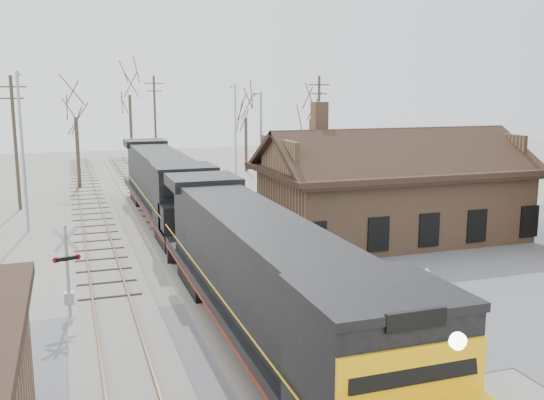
{
  "coord_description": "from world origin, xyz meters",
  "views": [
    {
      "loc": [
        -5.84,
        -18.81,
        8.62
      ],
      "look_at": [
        3.6,
        9.0,
        3.22
      ],
      "focal_mm": 40.0,
      "sensor_mm": 36.0,
      "label": 1
    }
  ],
  "objects": [
    {
      "name": "depot",
      "position": [
        11.99,
        12.0,
        2.41
      ],
      "size": [
        15.2,
        9.31,
        7.9
      ],
      "color": "#8E6649",
      "rests_on": "ground"
    },
    {
      "name": "utility_pole_a",
      "position": [
        -9.31,
        27.9,
        5.01
      ],
      "size": [
        2.0,
        0.24,
        9.57
      ],
      "color": "#382D23",
      "rests_on": "ground"
    },
    {
      "name": "streetlight_b",
      "position": [
        7.15,
        22.03,
        4.74
      ],
      "size": [
        0.25,
        2.04,
        8.42
      ],
      "color": "#A5A8AD",
      "rests_on": "ground"
    },
    {
      "name": "utility_pole_c",
      "position": [
        16.03,
        32.39,
        5.12
      ],
      "size": [
        2.0,
        0.24,
        9.79
      ],
      "color": "#382D23",
      "rests_on": "ground"
    },
    {
      "name": "utility_pole_b",
      "position": [
        3.34,
        47.51,
        5.23
      ],
      "size": [
        2.0,
        0.24,
        10.02
      ],
      "color": "#382D23",
      "rests_on": "ground"
    },
    {
      "name": "streetlight_c",
      "position": [
        9.31,
        36.69,
        5.05
      ],
      "size": [
        0.25,
        2.04,
        9.02
      ],
      "color": "#A5A8AD",
      "rests_on": "ground"
    },
    {
      "name": "crossbuck_near",
      "position": [
        2.56,
        -5.77,
        1.91
      ],
      "size": [
        1.11,
        0.51,
        4.07
      ],
      "rotation": [
        0.0,
        0.0,
        0.38
      ],
      "color": "#A5A8AD",
      "rests_on": "ground"
    },
    {
      "name": "locomotive_trailing",
      "position": [
        0.0,
        20.08,
        2.46
      ],
      "size": [
        3.14,
        21.05,
        4.42
      ],
      "color": "black",
      "rests_on": "ground"
    },
    {
      "name": "streetlight_a",
      "position": [
        -8.38,
        20.41,
        5.38
      ],
      "size": [
        0.25,
        2.04,
        9.68
      ],
      "color": "#A5A8AD",
      "rests_on": "ground"
    },
    {
      "name": "tree_b",
      "position": [
        -4.97,
        36.49,
        7.23
      ],
      "size": [
        4.15,
        4.15,
        10.17
      ],
      "color": "#382D23",
      "rests_on": "ground"
    },
    {
      "name": "tree_e",
      "position": [
        17.31,
        37.4,
        6.66
      ],
      "size": [
        3.82,
        3.82,
        9.36
      ],
      "color": "#382D23",
      "rests_on": "ground"
    },
    {
      "name": "road",
      "position": [
        0.0,
        0.0,
        0.01
      ],
      "size": [
        60.0,
        9.0,
        0.03
      ],
      "primitive_type": "cube",
      "color": "slate",
      "rests_on": "ground"
    },
    {
      "name": "tree_c",
      "position": [
        0.99,
        49.88,
        9.31
      ],
      "size": [
        5.33,
        5.33,
        13.06
      ],
      "color": "#382D23",
      "rests_on": "ground"
    },
    {
      "name": "ground",
      "position": [
        0.0,
        0.0,
        0.0
      ],
      "size": [
        140.0,
        140.0,
        0.0
      ],
      "primitive_type": "plane",
      "color": "#A39E94",
      "rests_on": "ground"
    },
    {
      "name": "crossbuck_far",
      "position": [
        -6.09,
        4.33,
        1.75
      ],
      "size": [
        1.03,
        0.35,
        3.67
      ],
      "rotation": [
        0.0,
        0.0,
        3.4
      ],
      "color": "#A5A8AD",
      "rests_on": "ground"
    },
    {
      "name": "tree_d",
      "position": [
        12.12,
        42.66,
        6.55
      ],
      "size": [
        3.76,
        3.76,
        9.21
      ],
      "color": "#382D23",
      "rests_on": "ground"
    },
    {
      "name": "track_main",
      "position": [
        0.0,
        15.0,
        0.07
      ],
      "size": [
        3.4,
        90.0,
        0.24
      ],
      "color": "#A39E94",
      "rests_on": "ground"
    },
    {
      "name": "track_siding",
      "position": [
        -4.5,
        15.0,
        0.07
      ],
      "size": [
        3.4,
        90.0,
        0.24
      ],
      "color": "#A39E94",
      "rests_on": "ground"
    },
    {
      "name": "locomotive_lead",
      "position": [
        0.0,
        -1.25,
        2.46
      ],
      "size": [
        3.14,
        21.05,
        4.67
      ],
      "color": "black",
      "rests_on": "ground"
    }
  ]
}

